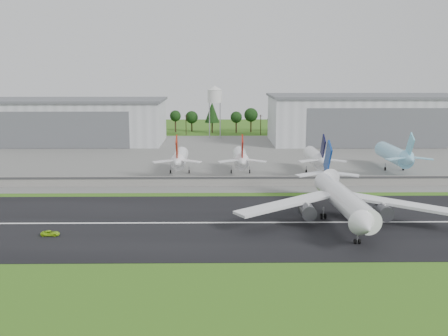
{
  "coord_description": "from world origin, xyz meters",
  "views": [
    {
      "loc": [
        -4.24,
        -129.57,
        39.6
      ],
      "look_at": [
        -1.87,
        40.0,
        9.0
      ],
      "focal_mm": 45.0,
      "sensor_mm": 36.0,
      "label": 1
    }
  ],
  "objects_px": {
    "parked_jet_navy": "(317,158)",
    "ground_vehicle": "(50,233)",
    "parked_jet_red_b": "(241,158)",
    "parked_jet_red_a": "(179,159)",
    "parked_jet_skyblue": "(396,155)",
    "main_airliner": "(343,205)"
  },
  "relations": [
    {
      "from": "parked_jet_navy",
      "to": "main_airliner",
      "type": "bearing_deg",
      "value": -94.23
    },
    {
      "from": "main_airliner",
      "to": "parked_jet_skyblue",
      "type": "bearing_deg",
      "value": -118.84
    },
    {
      "from": "main_airliner",
      "to": "parked_jet_red_a",
      "type": "bearing_deg",
      "value": -57.38
    },
    {
      "from": "parked_jet_red_a",
      "to": "parked_jet_navy",
      "type": "height_order",
      "value": "parked_jet_navy"
    },
    {
      "from": "parked_jet_navy",
      "to": "parked_jet_skyblue",
      "type": "height_order",
      "value": "parked_jet_skyblue"
    },
    {
      "from": "parked_jet_red_b",
      "to": "parked_jet_navy",
      "type": "height_order",
      "value": "parked_jet_navy"
    },
    {
      "from": "main_airliner",
      "to": "parked_jet_skyblue",
      "type": "xyz_separation_m",
      "value": [
        36.39,
        72.03,
        1.45
      ]
    },
    {
      "from": "parked_jet_red_a",
      "to": "parked_jet_skyblue",
      "type": "height_order",
      "value": "parked_jet_skyblue"
    },
    {
      "from": "ground_vehicle",
      "to": "parked_jet_red_b",
      "type": "height_order",
      "value": "parked_jet_red_b"
    },
    {
      "from": "ground_vehicle",
      "to": "parked_jet_red_b",
      "type": "distance_m",
      "value": 91.45
    },
    {
      "from": "parked_jet_navy",
      "to": "parked_jet_skyblue",
      "type": "distance_m",
      "value": 31.84
    },
    {
      "from": "parked_jet_red_a",
      "to": "parked_jet_skyblue",
      "type": "relative_size",
      "value": 0.84
    },
    {
      "from": "parked_jet_navy",
      "to": "parked_jet_red_a",
      "type": "bearing_deg",
      "value": -179.98
    },
    {
      "from": "parked_jet_red_a",
      "to": "parked_jet_skyblue",
      "type": "distance_m",
      "value": 82.83
    },
    {
      "from": "parked_jet_red_a",
      "to": "parked_jet_skyblue",
      "type": "bearing_deg",
      "value": 3.51
    },
    {
      "from": "parked_jet_red_a",
      "to": "parked_jet_red_b",
      "type": "xyz_separation_m",
      "value": [
        22.86,
        0.01,
        0.06
      ]
    },
    {
      "from": "parked_jet_red_a",
      "to": "parked_jet_red_b",
      "type": "distance_m",
      "value": 22.86
    },
    {
      "from": "ground_vehicle",
      "to": "parked_jet_skyblue",
      "type": "relative_size",
      "value": 0.12
    },
    {
      "from": "parked_jet_red_a",
      "to": "ground_vehicle",
      "type": "bearing_deg",
      "value": -108.42
    },
    {
      "from": "parked_jet_red_b",
      "to": "parked_jet_skyblue",
      "type": "distance_m",
      "value": 60.04
    },
    {
      "from": "main_airliner",
      "to": "parked_jet_red_a",
      "type": "distance_m",
      "value": 81.41
    },
    {
      "from": "parked_jet_navy",
      "to": "ground_vehicle",
      "type": "bearing_deg",
      "value": -134.88
    }
  ]
}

